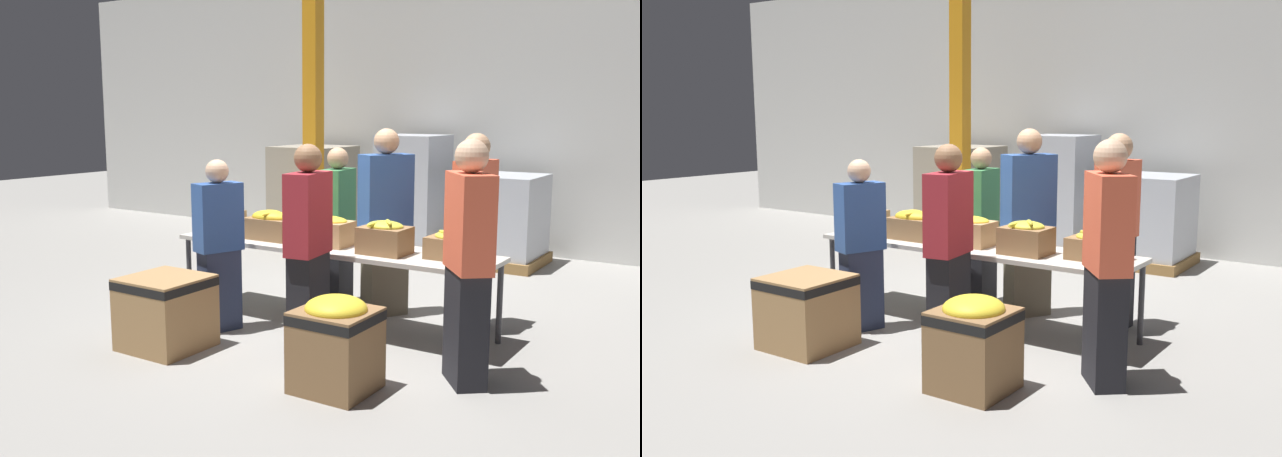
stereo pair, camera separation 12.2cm
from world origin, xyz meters
TOP-DOWN VIEW (x-y plane):
  - ground_plane at (0.00, 0.00)m, footprint 30.00×30.00m
  - wall_back at (0.00, 4.24)m, footprint 16.00×0.08m
  - sorting_table at (0.00, 0.00)m, footprint 3.09×0.74m
  - banana_box_0 at (-1.24, -0.06)m, footprint 0.40×0.31m
  - banana_box_1 at (-0.65, -0.07)m, footprint 0.47×0.28m
  - banana_box_2 at (-0.05, -0.02)m, footprint 0.47×0.31m
  - banana_box_3 at (0.59, -0.08)m, footprint 0.41×0.34m
  - banana_box_4 at (1.19, 0.05)m, footprint 0.46×0.34m
  - volunteer_0 at (1.58, -0.69)m, footprint 0.48×0.52m
  - volunteer_1 at (-0.75, -0.69)m, footprint 0.33×0.46m
  - volunteer_2 at (-0.32, 0.61)m, footprint 0.26×0.45m
  - volunteer_3 at (0.22, -0.70)m, footprint 0.29×0.48m
  - volunteer_4 at (0.26, 0.56)m, footprint 0.46×0.53m
  - volunteer_5 at (1.13, 0.59)m, footprint 0.25×0.48m
  - donation_bin_0 at (-0.79, -1.32)m, footprint 0.63×0.63m
  - donation_bin_1 at (0.87, -1.32)m, footprint 0.53×0.53m
  - support_pillar at (-2.02, 2.72)m, footprint 0.21×0.21m
  - pallet_stack_0 at (-2.53, 3.49)m, footprint 1.11×1.11m
  - pallet_stack_1 at (0.42, 3.40)m, footprint 1.06×1.06m
  - pallet_stack_2 at (-0.92, 3.57)m, footprint 0.90×0.90m

SIDE VIEW (x-z plane):
  - ground_plane at x=0.00m, z-range 0.00..0.00m
  - donation_bin_0 at x=-0.79m, z-range 0.03..0.63m
  - donation_bin_1 at x=0.87m, z-range 0.02..0.71m
  - pallet_stack_1 at x=0.42m, z-range -0.01..1.14m
  - sorting_table at x=0.00m, z-range 0.33..1.07m
  - pallet_stack_0 at x=-2.53m, z-range -0.01..1.41m
  - volunteer_1 at x=-0.75m, z-range 0.00..1.53m
  - volunteer_2 at x=-0.32m, z-range 0.00..1.59m
  - pallet_stack_2 at x=-0.92m, z-range -0.01..1.61m
  - volunteer_3 at x=0.22m, z-range -0.01..1.69m
  - banana_box_4 at x=1.19m, z-range 0.74..0.99m
  - volunteer_5 at x=1.13m, z-range -0.01..1.76m
  - volunteer_0 at x=1.58m, z-range -0.01..1.76m
  - banana_box_1 at x=-0.65m, z-range 0.75..1.03m
  - banana_box_2 at x=-0.05m, z-range 0.74..1.03m
  - banana_box_3 at x=0.59m, z-range 0.74..1.04m
  - volunteer_4 at x=0.26m, z-range -0.01..1.79m
  - banana_box_0 at x=-1.24m, z-range 0.74..1.05m
  - wall_back at x=0.00m, z-range 0.00..4.00m
  - support_pillar at x=-2.02m, z-range 0.00..4.00m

